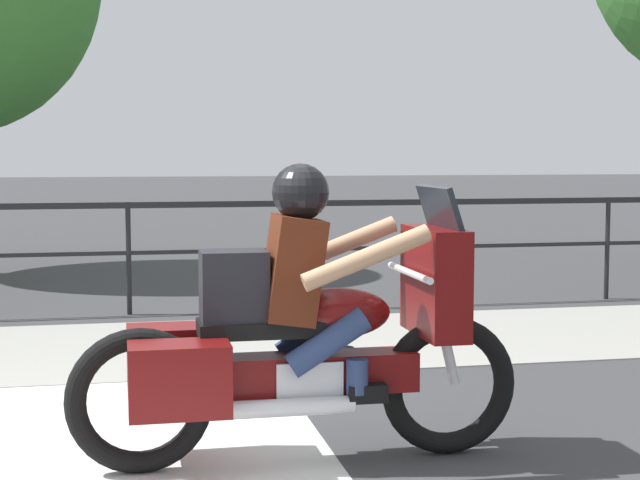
{
  "coord_description": "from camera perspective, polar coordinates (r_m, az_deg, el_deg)",
  "views": [
    {
      "loc": [
        -0.08,
        -4.6,
        1.6
      ],
      "look_at": [
        1.23,
        1.8,
        1.01
      ],
      "focal_mm": 55.0,
      "sensor_mm": 36.0,
      "label": 1
    }
  ],
  "objects": [
    {
      "name": "fence_railing",
      "position": [
        9.75,
        -11.1,
        0.8
      ],
      "size": [
        36.0,
        0.05,
        1.11
      ],
      "color": "black",
      "rests_on": "ground"
    },
    {
      "name": "motorcycle",
      "position": [
        5.0,
        -1.27,
        -5.36
      ],
      "size": [
        2.34,
        0.76,
        1.54
      ],
      "rotation": [
        0.0,
        0.0,
        0.03
      ],
      "color": "black",
      "rests_on": "ground"
    },
    {
      "name": "sidewalk_band",
      "position": [
        8.16,
        -10.88,
        -6.19
      ],
      "size": [
        44.0,
        2.4,
        0.01
      ],
      "primitive_type": "cube",
      "color": "#99968E",
      "rests_on": "ground"
    }
  ]
}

